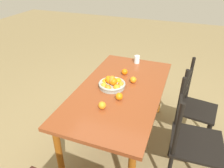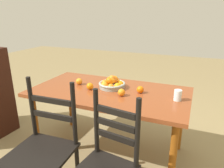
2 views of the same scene
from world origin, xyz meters
name	(u,v)px [view 1 (image 1 of 2)]	position (x,y,z in m)	size (l,w,h in m)	color
ground_plane	(119,139)	(0.00, 0.00, 0.00)	(12.00, 12.00, 0.00)	olive
dining_table	(120,95)	(0.00, 0.00, 0.65)	(1.60, 0.85, 0.73)	brown
chair_near_window	(193,108)	(-0.31, 0.77, 0.47)	(0.44, 0.44, 0.98)	black
chair_by_cabinet	(192,142)	(0.23, 0.77, 0.46)	(0.48, 0.48, 1.00)	black
fruit_bowl	(112,83)	(0.01, -0.09, 0.78)	(0.28, 0.28, 0.14)	#9AA299
orange_loose_0	(119,96)	(0.19, 0.05, 0.77)	(0.07, 0.07, 0.07)	orange
orange_loose_1	(102,105)	(0.38, -0.05, 0.77)	(0.07, 0.07, 0.07)	orange
orange_loose_2	(125,72)	(-0.31, -0.05, 0.77)	(0.07, 0.07, 0.07)	orange
orange_loose_3	(133,80)	(-0.17, 0.09, 0.77)	(0.07, 0.07, 0.07)	orange
drinking_glass	(137,59)	(-0.68, 0.00, 0.78)	(0.07, 0.07, 0.10)	silver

